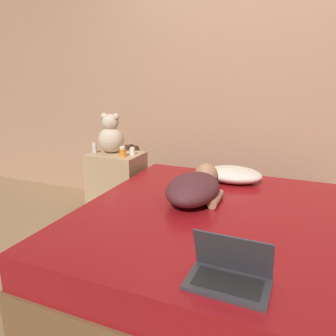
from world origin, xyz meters
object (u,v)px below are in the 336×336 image
at_px(pillow, 233,174).
at_px(person_lying, 196,187).
at_px(bottle_white, 132,151).
at_px(laptop, 229,273).
at_px(bottle_clear, 94,148).
at_px(bottle_orange, 123,152).
at_px(teddy_bear, 111,136).

xyz_separation_m(pillow, person_lying, (-0.15, -0.48, 0.03)).
distance_m(pillow, person_lying, 0.51).
distance_m(pillow, bottle_white, 0.96).
xyz_separation_m(laptop, bottle_clear, (-1.58, 1.33, 0.11)).
distance_m(person_lying, bottle_orange, 0.96).
bearing_deg(laptop, teddy_bear, 136.76).
bearing_deg(bottle_clear, laptop, -40.17).
bearing_deg(laptop, pillow, 102.56).
height_order(person_lying, bottle_white, person_lying).
height_order(laptop, teddy_bear, teddy_bear).
height_order(teddy_bear, bottle_clear, teddy_bear).
distance_m(pillow, bottle_orange, 1.00).
xyz_separation_m(pillow, bottle_white, (-0.95, 0.08, 0.09)).
bearing_deg(pillow, teddy_bear, 175.70).
distance_m(person_lying, teddy_bear, 1.19).
bearing_deg(teddy_bear, person_lying, -29.12).
bearing_deg(bottle_clear, person_lying, -22.94).
xyz_separation_m(bottle_orange, bottle_white, (0.04, 0.10, -0.01)).
height_order(person_lying, bottle_orange, bottle_orange).
relative_size(laptop, teddy_bear, 0.92).
relative_size(teddy_bear, bottle_clear, 3.90).
bearing_deg(bottle_white, teddy_bear, 178.67).
xyz_separation_m(person_lying, laptop, (0.42, -0.84, -0.04)).
bearing_deg(bottle_orange, bottle_white, 68.21).
bearing_deg(bottle_white, pillow, -5.00).
xyz_separation_m(teddy_bear, bottle_orange, (0.19, -0.11, -0.12)).
distance_m(person_lying, laptop, 0.94).
distance_m(bottle_clear, bottle_white, 0.37).
distance_m(person_lying, bottle_clear, 1.26).
height_order(teddy_bear, bottle_orange, teddy_bear).
height_order(person_lying, teddy_bear, teddy_bear).
bearing_deg(bottle_clear, bottle_white, 11.48).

